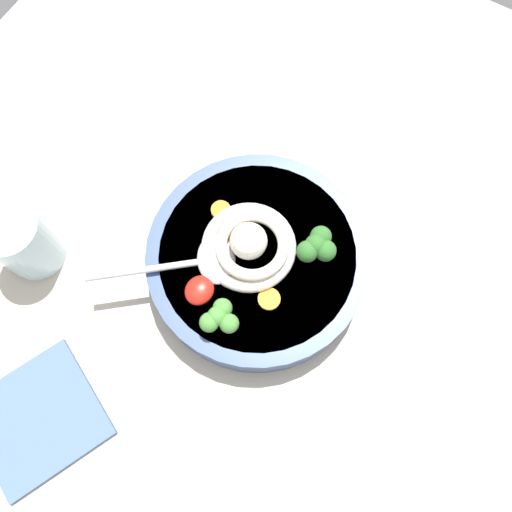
{
  "coord_description": "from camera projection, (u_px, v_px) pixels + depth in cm",
  "views": [
    {
      "loc": [
        -16.84,
        -7.96,
        66.16
      ],
      "look_at": [
        -0.33,
        1.74,
        8.94
      ],
      "focal_mm": 36.45,
      "sensor_mm": 36.0,
      "label": 1
    }
  ],
  "objects": [
    {
      "name": "chili_sauce_dollop",
      "position": [
        199.0,
        290.0,
        0.58
      ],
      "size": [
        3.56,
        3.21,
        1.6
      ],
      "primitive_type": "ellipsoid",
      "color": "red",
      "rests_on": "soup_bowl"
    },
    {
      "name": "carrot_slice_extra_b",
      "position": [
        229.0,
        238.0,
        0.61
      ],
      "size": [
        2.86,
        2.86,
        0.59
      ],
      "primitive_type": "cylinder",
      "color": "orange",
      "rests_on": "soup_bowl"
    },
    {
      "name": "folded_napkin",
      "position": [
        39.0,
        418.0,
        0.59
      ],
      "size": [
        17.44,
        17.23,
        0.8
      ],
      "primitive_type": "cube",
      "rotation": [
        0.0,
        0.0,
        -0.44
      ],
      "color": "#4C6693",
      "rests_on": "table_slab"
    },
    {
      "name": "drinking_glass",
      "position": [
        23.0,
        241.0,
        0.62
      ],
      "size": [
        7.26,
        7.26,
        9.51
      ],
      "primitive_type": "cylinder",
      "color": "silver",
      "rests_on": "table_slab"
    },
    {
      "name": "carrot_slice_left",
      "position": [
        221.0,
        211.0,
        0.62
      ],
      "size": [
        2.34,
        2.34,
        0.79
      ],
      "primitive_type": "cylinder",
      "color": "orange",
      "rests_on": "soup_bowl"
    },
    {
      "name": "broccoli_floret_near_spoon",
      "position": [
        219.0,
        317.0,
        0.56
      ],
      "size": [
        4.25,
        3.65,
        3.36
      ],
      "color": "#7A9E60",
      "rests_on": "soup_bowl"
    },
    {
      "name": "soup_spoon",
      "position": [
        204.0,
        261.0,
        0.59
      ],
      "size": [
        13.49,
        15.49,
        1.6
      ],
      "rotation": [
        0.0,
        0.0,
        2.25
      ],
      "color": "#B7B7BC",
      "rests_on": "soup_bowl"
    },
    {
      "name": "soup_bowl",
      "position": [
        256.0,
        263.0,
        0.63
      ],
      "size": [
        26.25,
        26.25,
        5.34
      ],
      "color": "#334775",
      "rests_on": "table_slab"
    },
    {
      "name": "broccoli_floret_far",
      "position": [
        317.0,
        246.0,
        0.58
      ],
      "size": [
        4.85,
        4.18,
        3.84
      ],
      "color": "#7A9E60",
      "rests_on": "soup_bowl"
    },
    {
      "name": "noodle_pile",
      "position": [
        249.0,
        246.0,
        0.59
      ],
      "size": [
        12.11,
        11.87,
        4.87
      ],
      "color": "silver",
      "rests_on": "soup_bowl"
    },
    {
      "name": "carrot_slice_right",
      "position": [
        269.0,
        299.0,
        0.58
      ],
      "size": [
        2.55,
        2.55,
        0.48
      ],
      "primitive_type": "cylinder",
      "color": "orange",
      "rests_on": "soup_bowl"
    },
    {
      "name": "table_slab",
      "position": [
        269.0,
        278.0,
        0.67
      ],
      "size": [
        109.34,
        109.34,
        3.59
      ],
      "primitive_type": "cube",
      "color": "#BCB29E",
      "rests_on": "ground"
    }
  ]
}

